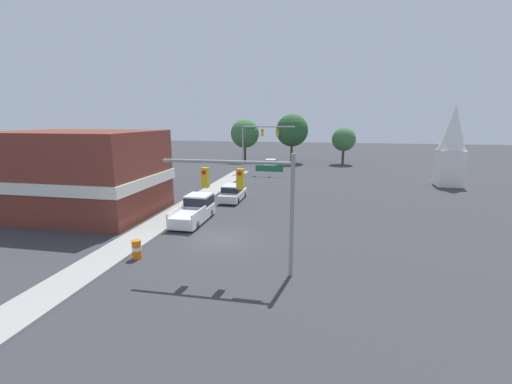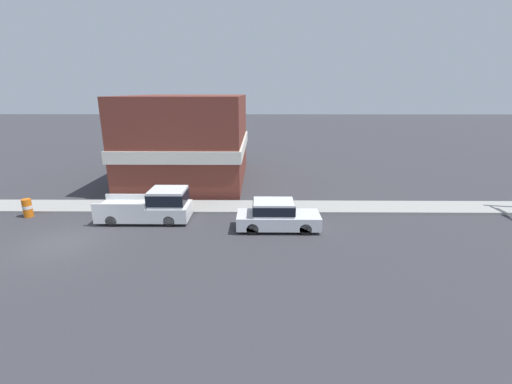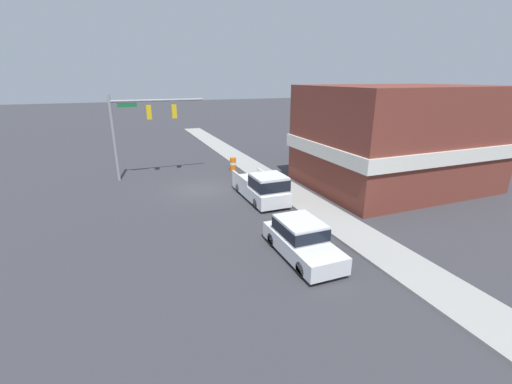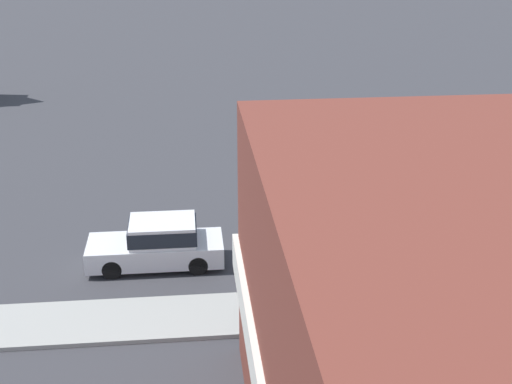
{
  "view_description": "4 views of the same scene",
  "coord_description": "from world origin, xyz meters",
  "views": [
    {
      "loc": [
        6.77,
        -21.57,
        8.19
      ],
      "look_at": [
        1.12,
        7.08,
        1.9
      ],
      "focal_mm": 24.0,
      "sensor_mm": 36.0,
      "label": 1
    },
    {
      "loc": [
        15.94,
        10.19,
        7.53
      ],
      "look_at": [
        -1.14,
        10.02,
        2.46
      ],
      "focal_mm": 24.0,
      "sensor_mm": 36.0,
      "label": 2
    },
    {
      "loc": [
        4.96,
        23.2,
        7.69
      ],
      "look_at": [
        -0.72,
        9.08,
        2.56
      ],
      "focal_mm": 24.0,
      "sensor_mm": 36.0,
      "label": 3
    },
    {
      "loc": [
        -24.34,
        10.07,
        11.56
      ],
      "look_at": [
        -0.49,
        7.62,
        1.95
      ],
      "focal_mm": 50.0,
      "sensor_mm": 36.0,
      "label": 4
    }
  ],
  "objects": [
    {
      "name": "ground_plane",
      "position": [
        0.0,
        0.0,
        0.0
      ],
      "size": [
        200.0,
        200.0,
        0.0
      ],
      "primitive_type": "plane",
      "color": "#38383D"
    },
    {
      "name": "sidewalk_curb",
      "position": [
        -5.7,
        0.0,
        0.07
      ],
      "size": [
        2.4,
        60.0,
        0.14
      ],
      "color": "#9E9E99",
      "rests_on": "ground"
    },
    {
      "name": "near_signal_assembly",
      "position": [
        3.12,
        -4.66,
        4.68
      ],
      "size": [
        7.03,
        0.49,
        6.5
      ],
      "color": "gray",
      "rests_on": "ground"
    },
    {
      "name": "far_signal_assembly",
      "position": [
        -2.88,
        29.16,
        5.45
      ],
      "size": [
        7.95,
        0.49,
        7.49
      ],
      "color": "gray",
      "rests_on": "ground"
    },
    {
      "name": "car_lead",
      "position": [
        -2.07,
        11.15,
        0.86
      ],
      "size": [
        1.85,
        4.63,
        1.66
      ],
      "color": "black",
      "rests_on": "ground"
    },
    {
      "name": "car_distant",
      "position": [
        -1.84,
        35.02,
        0.77
      ],
      "size": [
        1.79,
        4.28,
        1.49
      ],
      "color": "black",
      "rests_on": "ground"
    },
    {
      "name": "pickup_truck_parked",
      "position": [
        -3.28,
        3.9,
        0.97
      ],
      "size": [
        2.03,
        5.38,
        1.98
      ],
      "color": "black",
      "rests_on": "ground"
    },
    {
      "name": "construction_barrel",
      "position": [
        -3.9,
        -4.16,
        0.58
      ],
      "size": [
        0.55,
        0.55,
        1.14
      ],
      "color": "orange",
      "rests_on": "ground"
    },
    {
      "name": "corner_brick_building",
      "position": [
        -13.56,
        4.13,
        3.52
      ],
      "size": [
        12.62,
        9.64,
        7.15
      ],
      "color": "brown",
      "rests_on": "ground"
    },
    {
      "name": "church_steeple",
      "position": [
        22.03,
        24.02,
        5.13
      ],
      "size": [
        3.14,
        3.14,
        9.81
      ],
      "color": "white",
      "rests_on": "ground"
    },
    {
      "name": "backdrop_tree_left_far",
      "position": [
        -8.28,
        43.7,
        5.32
      ],
      "size": [
        5.49,
        5.49,
        8.08
      ],
      "color": "#4C3823",
      "rests_on": "ground"
    },
    {
      "name": "backdrop_tree_left_mid",
      "position": [
        0.87,
        43.0,
        6.01
      ],
      "size": [
        5.97,
        5.97,
        9.01
      ],
      "color": "#4C3823",
      "rests_on": "ground"
    },
    {
      "name": "backdrop_tree_center",
      "position": [
        10.28,
        42.56,
        4.49
      ],
      "size": [
        4.24,
        4.24,
        6.64
      ],
      "color": "#4C3823",
      "rests_on": "ground"
    }
  ]
}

